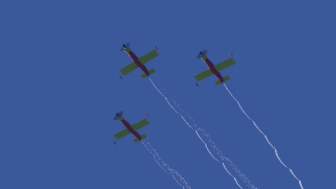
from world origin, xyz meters
TOP-DOWN VIEW (x-y plane):
  - airplane_lead at (-4.31, 1.40)m, footprint 7.74×8.19m
  - airplane_left_wingman at (-8.25, 15.01)m, footprint 7.75×8.06m
  - airplane_right_wingman at (-18.14, -2.75)m, footprint 7.77×8.19m
  - smoke_trail_lead at (-33.62, 17.09)m, footprint 40.32×22.79m
  - smoke_trail_left_wingman at (-37.62, 30.83)m, footprint 40.65×22.95m

SIDE VIEW (x-z plane):
  - airplane_right_wingman at x=-18.14m, z-range 81.89..84.80m
  - airplane_lead at x=-4.31m, z-range 81.92..84.83m
  - airplane_left_wingman at x=-8.25m, z-range 82.46..85.61m
  - smoke_trail_lead at x=-33.62m, z-range 82.57..85.86m
  - smoke_trail_left_wingman at x=-37.62m, z-range 83.28..86.45m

